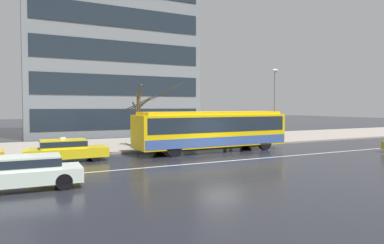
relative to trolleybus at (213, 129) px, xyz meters
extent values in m
plane|color=black|center=(-1.10, -2.97, -1.55)|extent=(160.00, 160.00, 0.00)
cube|color=gray|center=(-1.10, 6.60, -1.48)|extent=(80.00, 10.00, 0.14)
cube|color=silver|center=(-1.10, -4.17, -1.54)|extent=(72.00, 0.14, 0.01)
cube|color=yellow|center=(-0.02, 0.00, -0.04)|extent=(11.13, 2.87, 2.18)
cube|color=yellow|center=(-0.02, 0.00, 1.15)|extent=(10.46, 2.59, 0.20)
cube|color=#1E2833|center=(-0.02, 0.00, 0.39)|extent=(10.69, 2.88, 1.00)
cube|color=#3A579B|center=(-0.02, 0.00, -0.74)|extent=(11.02, 2.89, 0.61)
cube|color=#1E2833|center=(5.46, 0.16, 0.39)|extent=(0.18, 2.25, 1.09)
cube|color=black|center=(5.31, 0.15, 0.95)|extent=(0.22, 1.94, 0.28)
cylinder|color=black|center=(-4.38, 0.22, 2.22)|extent=(4.30, 0.18, 1.99)
cylinder|color=black|center=(-4.36, -0.48, 2.22)|extent=(4.30, 0.18, 1.99)
cylinder|color=black|center=(3.71, 1.23, -1.03)|extent=(1.05, 0.33, 1.04)
cylinder|color=black|center=(3.77, -1.02, -1.03)|extent=(1.05, 0.33, 1.04)
cylinder|color=black|center=(-3.59, 1.02, -1.03)|extent=(1.05, 0.33, 1.04)
cylinder|color=black|center=(-3.52, -1.23, -1.03)|extent=(1.05, 0.33, 1.04)
cube|color=yellow|center=(-9.73, -0.16, -1.04)|extent=(4.52, 1.73, 0.55)
cube|color=yellow|center=(-9.91, -0.16, -0.52)|extent=(2.44, 1.49, 0.48)
cube|color=#1E2833|center=(-9.91, -0.16, -0.50)|extent=(2.49, 1.50, 0.31)
cube|color=silver|center=(-9.91, -0.16, -0.21)|extent=(0.28, 0.16, 0.12)
cylinder|color=black|center=(-8.24, 0.60, -1.24)|extent=(0.62, 0.20, 0.62)
cylinder|color=black|center=(-8.24, -0.92, -1.24)|extent=(0.62, 0.20, 0.62)
cylinder|color=black|center=(-11.22, 0.60, -1.24)|extent=(0.62, 0.20, 0.62)
cylinder|color=black|center=(-11.22, -0.93, -1.24)|extent=(0.62, 0.20, 0.62)
cube|color=silver|center=(-11.99, -6.49, -1.04)|extent=(4.26, 1.83, 0.55)
cube|color=silver|center=(-11.83, -6.49, -0.52)|extent=(2.32, 1.54, 0.48)
cube|color=#1E2833|center=(-11.83, -6.49, -0.50)|extent=(2.36, 1.56, 0.31)
cylinder|color=black|center=(-10.62, -7.29, -1.24)|extent=(0.63, 0.22, 0.62)
cylinder|color=black|center=(-10.58, -5.77, -1.24)|extent=(0.63, 0.22, 0.62)
cylinder|color=gray|center=(-0.37, 2.42, -0.16)|extent=(0.08, 0.08, 2.48)
cylinder|color=gray|center=(-4.01, 2.42, -0.16)|extent=(0.08, 0.08, 2.48)
cylinder|color=gray|center=(-0.37, 4.01, -0.16)|extent=(0.08, 0.08, 2.48)
cylinder|color=gray|center=(-4.01, 4.01, -0.16)|extent=(0.08, 0.08, 2.48)
cube|color=#99ADB2|center=(-2.19, 4.01, -0.11)|extent=(3.46, 0.04, 1.99)
cube|color=#B2B2B7|center=(-2.19, 3.22, 1.12)|extent=(3.94, 1.90, 0.08)
cube|color=brown|center=(-2.19, 3.61, -0.96)|extent=(2.55, 0.36, 0.08)
cylinder|color=#574D4F|center=(-1.44, 3.47, -0.96)|extent=(0.14, 0.14, 0.90)
cylinder|color=#574D4F|center=(-1.31, 3.38, -0.96)|extent=(0.14, 0.14, 0.90)
cylinder|color=#34282E|center=(-1.38, 3.42, -0.21)|extent=(0.50, 0.50, 0.61)
sphere|color=tan|center=(-1.38, 3.42, 0.21)|extent=(0.22, 0.22, 0.22)
cone|color=#21202A|center=(-1.28, 3.35, 0.50)|extent=(1.27, 1.27, 0.29)
cylinder|color=#333333|center=(-1.28, 3.35, -0.03)|extent=(0.02, 0.02, 0.76)
cylinder|color=black|center=(3.47, 3.76, -0.96)|extent=(0.14, 0.14, 0.89)
cylinder|color=black|center=(3.36, 3.88, -0.96)|extent=(0.14, 0.14, 0.89)
cylinder|color=gray|center=(3.42, 3.82, -0.21)|extent=(0.51, 0.51, 0.61)
sphere|color=tan|center=(3.42, 3.82, 0.20)|extent=(0.22, 0.22, 0.22)
cone|color=gold|center=(3.49, 3.73, 0.49)|extent=(1.27, 1.27, 0.31)
cylinder|color=#333333|center=(3.49, 3.73, -0.04)|extent=(0.02, 0.02, 0.76)
cylinder|color=#293149|center=(-1.91, 4.56, -0.97)|extent=(0.14, 0.14, 0.87)
cylinder|color=#293149|center=(-2.00, 4.42, -0.97)|extent=(0.14, 0.14, 0.87)
cylinder|color=#472C28|center=(-1.96, 4.49, -0.24)|extent=(0.50, 0.50, 0.60)
sphere|color=tan|center=(-1.96, 4.49, 0.18)|extent=(0.23, 0.23, 0.23)
cone|color=#CB355D|center=(-2.02, 4.39, 0.48)|extent=(1.33, 1.33, 0.28)
cylinder|color=#333333|center=(-2.02, 4.39, -0.05)|extent=(0.02, 0.02, 0.77)
cylinder|color=#554B52|center=(4.29, 4.35, -1.01)|extent=(0.14, 0.14, 0.79)
cylinder|color=#554B52|center=(4.32, 4.19, -1.01)|extent=(0.14, 0.14, 0.79)
cylinder|color=#262A35|center=(4.30, 4.27, -0.32)|extent=(0.42, 0.42, 0.58)
sphere|color=#D9AA8A|center=(4.30, 4.27, 0.08)|extent=(0.22, 0.22, 0.22)
cylinder|color=gray|center=(7.41, 2.24, 1.58)|extent=(0.16, 0.16, 5.96)
ellipsoid|color=silver|center=(7.41, 2.24, 4.68)|extent=(0.60, 0.32, 0.24)
cylinder|color=brown|center=(-3.91, 4.60, 0.61)|extent=(0.30, 0.30, 4.04)
cylinder|color=brown|center=(-4.09, 4.12, 1.24)|extent=(0.52, 1.08, 0.96)
cylinder|color=brown|center=(-3.81, 4.96, 1.36)|extent=(0.35, 0.87, 1.01)
cylinder|color=brown|center=(-4.22, 4.33, 1.44)|extent=(0.80, 0.70, 1.09)
cylinder|color=brown|center=(-3.93, 4.14, 2.72)|extent=(0.19, 1.02, 1.11)
cylinder|color=brown|center=(-3.63, 4.05, 1.87)|extent=(0.70, 1.22, 0.88)
cube|color=gray|center=(-2.78, 19.14, 10.50)|extent=(18.13, 10.64, 24.09)
cube|color=#1E2833|center=(-2.78, 13.79, 0.35)|extent=(17.04, 0.06, 2.07)
cube|color=#1E2833|center=(-2.78, 13.79, 3.79)|extent=(17.04, 0.06, 2.07)
cube|color=#1E2833|center=(-2.78, 13.79, 7.23)|extent=(17.04, 0.06, 2.07)
cube|color=#1E2833|center=(-2.78, 13.79, 10.67)|extent=(17.04, 0.06, 2.07)
camera|label=1|loc=(-12.03, -20.94, 1.58)|focal=32.25mm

